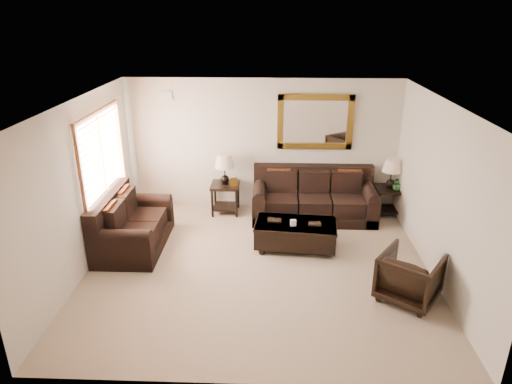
{
  "coord_description": "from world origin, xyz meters",
  "views": [
    {
      "loc": [
        0.21,
        -6.46,
        3.94
      ],
      "look_at": [
        -0.06,
        0.6,
        1.09
      ],
      "focal_mm": 32.0,
      "sensor_mm": 36.0,
      "label": 1
    }
  ],
  "objects_px": {
    "armchair": "(410,275)",
    "end_table_right": "(391,179)",
    "end_table_left": "(225,175)",
    "coffee_table": "(296,232)",
    "loveseat": "(130,228)",
    "sofa": "(313,200)"
  },
  "relations": [
    {
      "from": "armchair",
      "to": "end_table_right",
      "type": "bearing_deg",
      "value": -62.07
    },
    {
      "from": "end_table_right",
      "to": "armchair",
      "type": "bearing_deg",
      "value": -97.24
    },
    {
      "from": "sofa",
      "to": "end_table_left",
      "type": "bearing_deg",
      "value": 175.21
    },
    {
      "from": "armchair",
      "to": "coffee_table",
      "type": "bearing_deg",
      "value": -8.18
    },
    {
      "from": "end_table_left",
      "to": "end_table_right",
      "type": "height_order",
      "value": "end_table_left"
    },
    {
      "from": "end_table_left",
      "to": "coffee_table",
      "type": "distance_m",
      "value": 2.08
    },
    {
      "from": "end_table_left",
      "to": "coffee_table",
      "type": "height_order",
      "value": "end_table_left"
    },
    {
      "from": "loveseat",
      "to": "end_table_left",
      "type": "bearing_deg",
      "value": -45.06
    },
    {
      "from": "loveseat",
      "to": "end_table_right",
      "type": "bearing_deg",
      "value": -72.38
    },
    {
      "from": "loveseat",
      "to": "end_table_left",
      "type": "height_order",
      "value": "end_table_left"
    },
    {
      "from": "end_table_right",
      "to": "sofa",
      "type": "bearing_deg",
      "value": -173.8
    },
    {
      "from": "end_table_right",
      "to": "end_table_left",
      "type": "bearing_deg",
      "value": -179.72
    },
    {
      "from": "loveseat",
      "to": "coffee_table",
      "type": "xyz_separation_m",
      "value": [
        2.91,
        0.06,
        -0.06
      ]
    },
    {
      "from": "end_table_left",
      "to": "end_table_right",
      "type": "distance_m",
      "value": 3.32
    },
    {
      "from": "loveseat",
      "to": "armchair",
      "type": "bearing_deg",
      "value": -107.6
    },
    {
      "from": "armchair",
      "to": "sofa",
      "type": "bearing_deg",
      "value": -32.36
    },
    {
      "from": "end_table_right",
      "to": "coffee_table",
      "type": "xyz_separation_m",
      "value": [
        -1.95,
        -1.48,
        -0.48
      ]
    },
    {
      "from": "end_table_left",
      "to": "armchair",
      "type": "bearing_deg",
      "value": -44.97
    },
    {
      "from": "end_table_right",
      "to": "coffee_table",
      "type": "bearing_deg",
      "value": -142.73
    },
    {
      "from": "loveseat",
      "to": "armchair",
      "type": "height_order",
      "value": "loveseat"
    },
    {
      "from": "loveseat",
      "to": "end_table_left",
      "type": "distance_m",
      "value": 2.21
    },
    {
      "from": "coffee_table",
      "to": "loveseat",
      "type": "bearing_deg",
      "value": -173.13
    }
  ]
}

